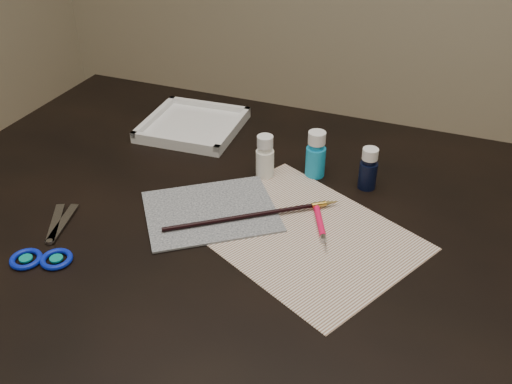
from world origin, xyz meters
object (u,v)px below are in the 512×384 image
at_px(paint_bottle_cyan, 316,154).
at_px(scissors, 48,235).
at_px(paper, 301,233).
at_px(paint_bottle_navy, 368,168).
at_px(palette_tray, 193,125).
at_px(paint_bottle_white, 265,156).
at_px(canvas, 211,211).

distance_m(paint_bottle_cyan, scissors, 0.50).
relative_size(paper, paint_bottle_navy, 4.43).
bearing_deg(palette_tray, paint_bottle_navy, -12.59).
relative_size(paint_bottle_white, paint_bottle_cyan, 0.93).
height_order(canvas, paint_bottle_cyan, paint_bottle_cyan).
bearing_deg(paint_bottle_navy, paint_bottle_white, -170.57).
xyz_separation_m(canvas, palette_tray, (-0.18, 0.28, 0.01)).
xyz_separation_m(paper, paint_bottle_white, (-0.12, 0.15, 0.04)).
height_order(paint_bottle_cyan, paint_bottle_navy, paint_bottle_cyan).
distance_m(paper, scissors, 0.42).
bearing_deg(paint_bottle_white, palette_tray, 150.46).
relative_size(paper, paint_bottle_white, 4.23).
bearing_deg(paper, paint_bottle_navy, 68.88).
bearing_deg(scissors, canvas, -81.83).
bearing_deg(palette_tray, paint_bottle_white, -29.54).
xyz_separation_m(paint_bottle_cyan, paint_bottle_navy, (0.10, -0.01, -0.01)).
bearing_deg(paint_bottle_navy, paper, -111.12).
height_order(paint_bottle_white, paint_bottle_navy, paint_bottle_white).
distance_m(paint_bottle_white, palette_tray, 0.25).
bearing_deg(paint_bottle_cyan, paint_bottle_navy, -3.67).
relative_size(paint_bottle_white, palette_tray, 0.43).
distance_m(paper, paint_bottle_navy, 0.20).
xyz_separation_m(paint_bottle_white, scissors, (-0.26, -0.32, -0.04)).
height_order(paper, paint_bottle_cyan, paint_bottle_cyan).
xyz_separation_m(paint_bottle_navy, palette_tray, (-0.41, 0.09, -0.03)).
height_order(paper, scissors, scissors).
relative_size(canvas, palette_tray, 1.11).
distance_m(canvas, paint_bottle_navy, 0.30).
height_order(canvas, paint_bottle_white, paint_bottle_white).
bearing_deg(palette_tray, paper, -38.67).
bearing_deg(canvas, paper, 0.74).
bearing_deg(scissors, paper, -95.31).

